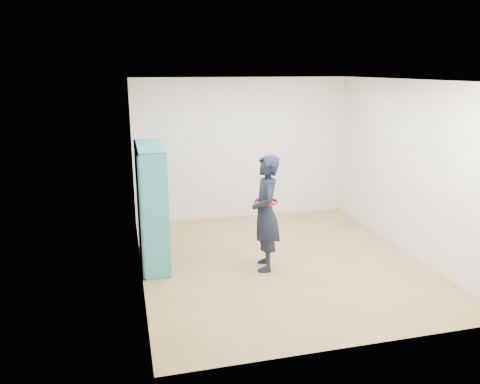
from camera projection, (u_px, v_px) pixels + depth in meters
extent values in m
plane|color=#9B7646|center=(281.00, 261.00, 6.88)|extent=(4.50, 4.50, 0.00)
plane|color=white|center=(285.00, 80.00, 6.21)|extent=(4.50, 4.50, 0.00)
cube|color=silver|center=(137.00, 184.00, 6.07)|extent=(0.02, 4.50, 2.60)
cube|color=silver|center=(409.00, 168.00, 7.02)|extent=(0.02, 4.50, 2.60)
cube|color=silver|center=(243.00, 149.00, 8.66)|extent=(4.00, 0.02, 2.60)
cube|color=silver|center=(361.00, 226.00, 4.44)|extent=(4.00, 0.02, 2.60)
cube|color=teal|center=(155.00, 218.00, 6.09)|extent=(0.38, 0.03, 1.72)
cube|color=teal|center=(149.00, 194.00, 7.27)|extent=(0.38, 0.03, 1.72)
cube|color=teal|center=(154.00, 260.00, 6.90)|extent=(0.38, 1.29, 0.03)
cube|color=teal|center=(149.00, 147.00, 6.47)|extent=(0.38, 1.29, 0.03)
cube|color=teal|center=(139.00, 206.00, 6.64)|extent=(0.03, 1.29, 1.72)
cube|color=teal|center=(153.00, 209.00, 6.49)|extent=(0.35, 0.03, 1.66)
cube|color=teal|center=(151.00, 201.00, 6.88)|extent=(0.35, 0.03, 1.66)
cube|color=teal|center=(153.00, 233.00, 6.79)|extent=(0.35, 1.23, 0.03)
cube|color=teal|center=(152.00, 205.00, 6.68)|extent=(0.35, 1.23, 0.03)
cube|color=teal|center=(150.00, 177.00, 6.58)|extent=(0.35, 1.23, 0.03)
cube|color=beige|center=(158.00, 267.00, 6.49)|extent=(0.24, 0.15, 0.09)
cube|color=black|center=(157.00, 235.00, 6.32)|extent=(0.19, 0.17, 0.23)
cube|color=maroon|center=(156.00, 205.00, 6.21)|extent=(0.19, 0.17, 0.24)
cube|color=silver|center=(154.00, 179.00, 6.17)|extent=(0.24, 0.15, 0.09)
cube|color=navy|center=(156.00, 250.00, 6.80)|extent=(0.19, 0.17, 0.29)
cube|color=brown|center=(155.00, 224.00, 6.70)|extent=(0.19, 0.17, 0.26)
cube|color=#BFB28C|center=(153.00, 201.00, 6.67)|extent=(0.24, 0.15, 0.09)
cube|color=#26594C|center=(152.00, 166.00, 6.48)|extent=(0.19, 0.17, 0.31)
cube|color=beige|center=(154.00, 242.00, 7.19)|extent=(0.19, 0.17, 0.25)
cube|color=black|center=(152.00, 221.00, 7.16)|extent=(0.24, 0.15, 0.06)
cube|color=maroon|center=(152.00, 189.00, 6.98)|extent=(0.19, 0.17, 0.26)
cube|color=silver|center=(150.00, 163.00, 6.88)|extent=(0.19, 0.17, 0.22)
imported|color=black|center=(266.00, 213.00, 6.46)|extent=(0.49, 0.66, 1.63)
torus|color=#910B41|center=(266.00, 202.00, 6.42)|extent=(0.39, 0.39, 0.04)
cube|color=silver|center=(254.00, 204.00, 6.50)|extent=(0.02, 0.11, 0.13)
cube|color=black|center=(254.00, 204.00, 6.50)|extent=(0.01, 0.10, 0.13)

